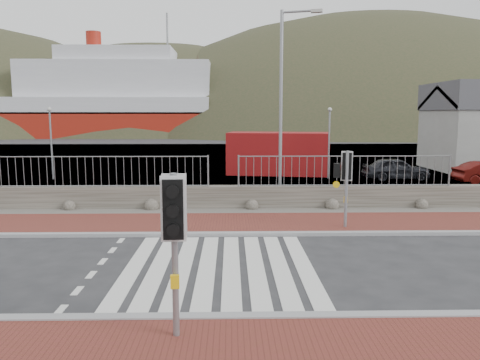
{
  "coord_description": "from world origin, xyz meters",
  "views": [
    {
      "loc": [
        0.29,
        -11.13,
        3.76
      ],
      "look_at": [
        0.57,
        3.0,
        1.75
      ],
      "focal_mm": 35.0,
      "sensor_mm": 36.0,
      "label": 1
    }
  ],
  "objects_px": {
    "streetlight": "(284,98)",
    "shipping_container": "(278,153)",
    "traffic_signal_far": "(346,172)",
    "car_a": "(396,169)",
    "ferry": "(80,104)",
    "traffic_signal_near": "(174,221)"
  },
  "relations": [
    {
      "from": "ferry",
      "to": "traffic_signal_far",
      "type": "bearing_deg",
      "value": -65.91
    },
    {
      "from": "traffic_signal_far",
      "to": "car_a",
      "type": "bearing_deg",
      "value": -106.21
    },
    {
      "from": "car_a",
      "to": "traffic_signal_far",
      "type": "bearing_deg",
      "value": 151.87
    },
    {
      "from": "ferry",
      "to": "traffic_signal_far",
      "type": "relative_size",
      "value": 19.38
    },
    {
      "from": "traffic_signal_far",
      "to": "ferry",
      "type": "bearing_deg",
      "value": -55.56
    },
    {
      "from": "traffic_signal_near",
      "to": "traffic_signal_far",
      "type": "xyz_separation_m",
      "value": [
        4.64,
        7.51,
        -0.15
      ]
    },
    {
      "from": "traffic_signal_near",
      "to": "streetlight",
      "type": "xyz_separation_m",
      "value": [
        3.1,
        11.78,
        2.38
      ]
    },
    {
      "from": "streetlight",
      "to": "car_a",
      "type": "bearing_deg",
      "value": 61.2
    },
    {
      "from": "car_a",
      "to": "shipping_container",
      "type": "bearing_deg",
      "value": 65.21
    },
    {
      "from": "streetlight",
      "to": "shipping_container",
      "type": "relative_size",
      "value": 1.26
    },
    {
      "from": "ferry",
      "to": "traffic_signal_near",
      "type": "distance_m",
      "value": 75.61
    },
    {
      "from": "traffic_signal_far",
      "to": "car_a",
      "type": "height_order",
      "value": "traffic_signal_far"
    },
    {
      "from": "traffic_signal_far",
      "to": "car_a",
      "type": "relative_size",
      "value": 0.69
    },
    {
      "from": "shipping_container",
      "to": "streetlight",
      "type": "bearing_deg",
      "value": -84.97
    },
    {
      "from": "ferry",
      "to": "streetlight",
      "type": "distance_m",
      "value": 65.7
    },
    {
      "from": "traffic_signal_near",
      "to": "car_a",
      "type": "relative_size",
      "value": 0.75
    },
    {
      "from": "shipping_container",
      "to": "car_a",
      "type": "bearing_deg",
      "value": -13.53
    },
    {
      "from": "ferry",
      "to": "traffic_signal_far",
      "type": "distance_m",
      "value": 70.31
    },
    {
      "from": "shipping_container",
      "to": "car_a",
      "type": "height_order",
      "value": "shipping_container"
    },
    {
      "from": "streetlight",
      "to": "ferry",
      "type": "bearing_deg",
      "value": 130.79
    },
    {
      "from": "traffic_signal_far",
      "to": "car_a",
      "type": "distance_m",
      "value": 12.94
    },
    {
      "from": "streetlight",
      "to": "traffic_signal_far",
      "type": "bearing_deg",
      "value": -53.76
    }
  ]
}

